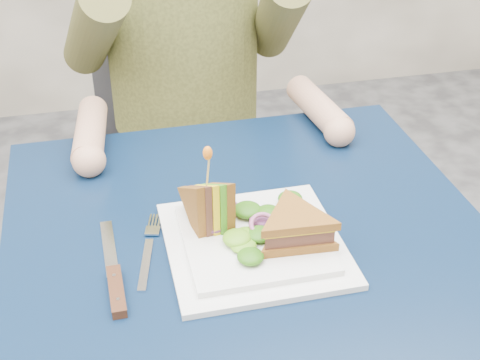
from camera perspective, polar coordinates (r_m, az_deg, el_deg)
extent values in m
cube|color=black|center=(1.04, 0.88, -5.33)|extent=(0.75, 0.75, 0.03)
cylinder|color=#595B5E|center=(1.51, -14.40, -10.51)|extent=(0.04, 0.04, 0.70)
cylinder|color=#595B5E|center=(1.59, 9.25, -7.06)|extent=(0.04, 0.04, 0.70)
cube|color=#47474C|center=(1.72, -4.43, 0.71)|extent=(0.42, 0.40, 0.04)
cube|color=#47474C|center=(1.76, -5.76, 10.66)|extent=(0.42, 0.03, 0.46)
cylinder|color=#47474C|center=(1.71, -9.17, -9.70)|extent=(0.02, 0.02, 0.43)
cylinder|color=#47474C|center=(1.75, 2.69, -7.98)|extent=(0.02, 0.02, 0.43)
cylinder|color=#47474C|center=(1.98, -10.12, -3.17)|extent=(0.02, 0.02, 0.43)
cylinder|color=#47474C|center=(2.01, 0.10, -1.84)|extent=(0.02, 0.02, 0.43)
cylinder|color=brown|center=(1.52, -4.98, 13.86)|extent=(0.34, 0.34, 0.52)
cylinder|color=brown|center=(1.42, -12.42, 12.45)|extent=(0.15, 0.39, 0.31)
cylinder|color=tan|center=(1.28, -12.66, 3.99)|extent=(0.08, 0.20, 0.06)
sphere|color=tan|center=(1.20, -12.77, 1.63)|extent=(0.06, 0.06, 0.06)
cylinder|color=brown|center=(1.47, 3.31, 13.91)|extent=(0.15, 0.39, 0.31)
cylinder|color=tan|center=(1.35, 6.72, 6.15)|extent=(0.08, 0.20, 0.06)
sphere|color=tan|center=(1.27, 8.47, 4.12)|extent=(0.06, 0.06, 0.06)
cube|color=white|center=(1.01, 1.21, -5.50)|extent=(0.26, 0.26, 0.01)
cube|color=white|center=(1.00, 1.22, -5.05)|extent=(0.21, 0.21, 0.01)
cube|color=silver|center=(0.99, -8.05, -7.13)|extent=(0.04, 0.12, 0.00)
cube|color=silver|center=(1.04, -7.48, -4.31)|extent=(0.03, 0.03, 0.00)
cube|color=silver|center=(1.07, -7.70, -3.43)|extent=(0.01, 0.03, 0.00)
cube|color=silver|center=(1.07, -7.43, -3.44)|extent=(0.01, 0.03, 0.00)
cube|color=silver|center=(1.07, -7.17, -3.44)|extent=(0.01, 0.03, 0.00)
cube|color=silver|center=(1.06, -6.90, -3.45)|extent=(0.01, 0.03, 0.00)
cube|color=silver|center=(1.02, -11.09, -5.72)|extent=(0.02, 0.14, 0.00)
cube|color=black|center=(0.94, -10.49, -9.31)|extent=(0.02, 0.10, 0.01)
cylinder|color=silver|center=(0.95, -10.70, -8.02)|extent=(0.01, 0.01, 0.00)
cylinder|color=silver|center=(0.92, -10.37, -10.01)|extent=(0.01, 0.01, 0.00)
cylinder|color=tan|center=(0.97, -2.74, 0.88)|extent=(0.01, 0.01, 0.06)
ellipsoid|color=orange|center=(0.95, -2.78, 2.31)|extent=(0.01, 0.01, 0.02)
torus|color=#9E4C7A|center=(1.00, 2.00, -3.85)|extent=(0.04, 0.04, 0.02)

